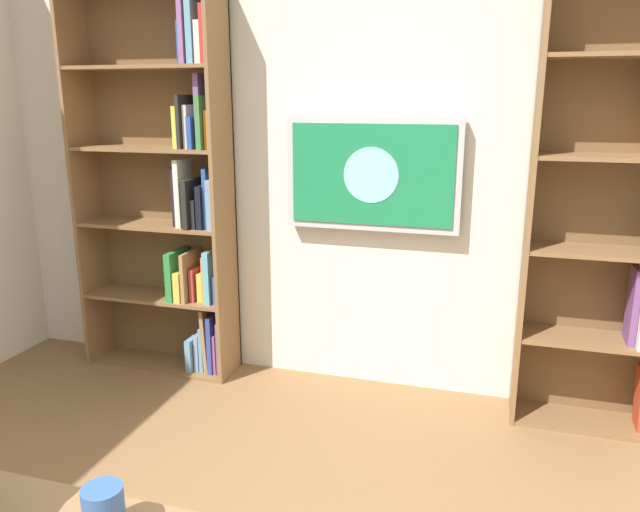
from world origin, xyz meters
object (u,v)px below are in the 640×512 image
(bookshelf_right, at_px, (172,194))
(wall_mounted_tv, at_px, (372,174))
(coffee_mug, at_px, (104,510))
(bookshelf_left, at_px, (636,212))

(bookshelf_right, bearing_deg, wall_mounted_tv, -175.90)
(coffee_mug, bearing_deg, wall_mounted_tv, -90.94)
(wall_mounted_tv, height_order, coffee_mug, wall_mounted_tv)
(bookshelf_left, distance_m, bookshelf_right, 2.40)
(wall_mounted_tv, bearing_deg, coffee_mug, 89.06)
(coffee_mug, bearing_deg, bookshelf_left, -120.36)
(bookshelf_right, relative_size, wall_mounted_tv, 2.37)
(bookshelf_right, relative_size, coffee_mug, 22.93)
(bookshelf_right, distance_m, coffee_mug, 2.49)
(bookshelf_left, height_order, wall_mounted_tv, bookshelf_left)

